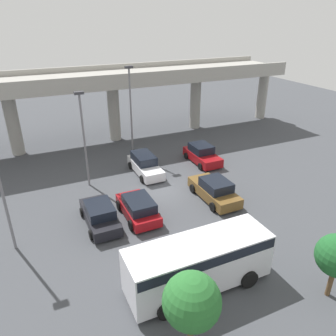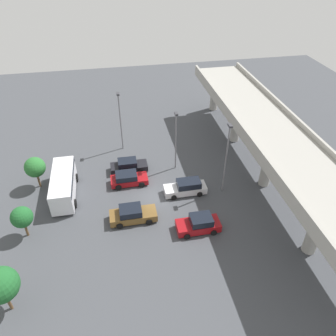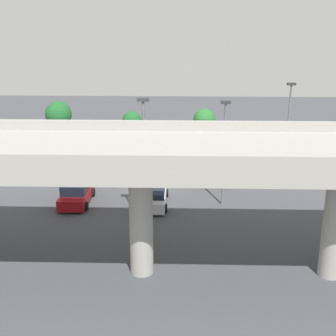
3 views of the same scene
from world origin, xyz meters
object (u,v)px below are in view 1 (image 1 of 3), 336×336
parked_car_0 (100,215)px  parked_car_4 (202,154)px  shuttle_bus (199,260)px  tree_front_left (192,302)px  parked_car_2 (145,165)px  parked_car_1 (138,208)px  parked_car_3 (214,190)px  lamp_post_by_overpass (131,106)px  lamp_post_near_aisle (83,133)px

parked_car_0 → parked_car_4: (11.24, 5.96, 0.06)m
shuttle_bus → tree_front_left: (-2.08, -3.01, 1.12)m
parked_car_2 → tree_front_left: bearing=-14.8°
parked_car_1 → parked_car_2: size_ratio=0.90×
parked_car_2 → parked_car_3: (3.12, -6.41, -0.03)m
parked_car_4 → lamp_post_by_overpass: bearing=-128.4°
parked_car_2 → parked_car_4: bearing=89.3°
parked_car_2 → parked_car_4: (5.72, -0.07, -0.01)m
parked_car_0 → parked_car_4: size_ratio=1.04×
lamp_post_near_aisle → tree_front_left: lamp_post_near_aisle is taller
parked_car_3 → lamp_post_near_aisle: 10.88m
parked_car_1 → parked_car_4: size_ratio=0.99×
lamp_post_near_aisle → tree_front_left: (0.61, -16.32, -1.77)m
parked_car_1 → parked_car_3: parked_car_3 is taller
parked_car_1 → shuttle_bus: 7.30m
parked_car_1 → lamp_post_near_aisle: bearing=18.8°
parked_car_3 → lamp_post_by_overpass: bearing=14.7°
parked_car_0 → parked_car_2: (5.51, 6.02, 0.08)m
parked_car_3 → tree_front_left: bearing=143.5°
parked_car_3 → lamp_post_by_overpass: size_ratio=0.56×
parked_car_4 → lamp_post_by_overpass: size_ratio=0.51×
shuttle_bus → lamp_post_by_overpass: lamp_post_by_overpass is taller
parked_car_0 → parked_car_2: parked_car_2 is taller
parked_car_4 → tree_front_left: 19.42m
parked_car_1 → parked_car_3: bearing=-91.1°
shuttle_bus → lamp_post_by_overpass: bearing=81.5°
parked_car_3 → lamp_post_near_aisle: size_ratio=0.63×
lamp_post_near_aisle → parked_car_3: bearing=-37.4°
parked_car_0 → shuttle_bus: size_ratio=0.61×
parked_car_3 → lamp_post_near_aisle: bearing=52.6°
parked_car_1 → parked_car_4: bearing=-54.2°
lamp_post_by_overpass → parked_car_2: bearing=-94.6°
shuttle_bus → parked_car_3: bearing=52.7°
parked_car_3 → tree_front_left: 12.75m
parked_car_3 → lamp_post_by_overpass: (-2.78, 10.61, 4.23)m
parked_car_0 → lamp_post_near_aisle: 6.97m
parked_car_0 → parked_car_1: (2.60, -0.27, 0.02)m
parked_car_2 → parked_car_3: bearing=26.0°
shuttle_bus → lamp_post_by_overpass: 18.22m
parked_car_0 → parked_car_1: 2.61m
parked_car_4 → lamp_post_near_aisle: bearing=-89.2°
parked_car_1 → tree_front_left: bearing=171.8°
tree_front_left → parked_car_2: bearing=75.2°
shuttle_bus → lamp_post_by_overpass: (2.63, 17.71, 3.37)m
parked_car_2 → lamp_post_near_aisle: size_ratio=0.62×
shuttle_bus → lamp_post_by_overpass: size_ratio=0.87×
lamp_post_near_aisle → parked_car_1: bearing=-71.2°
parked_car_0 → parked_car_2: 8.16m
parked_car_1 → shuttle_bus: bearing=-175.1°
parked_car_1 → parked_car_4: parked_car_4 is taller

